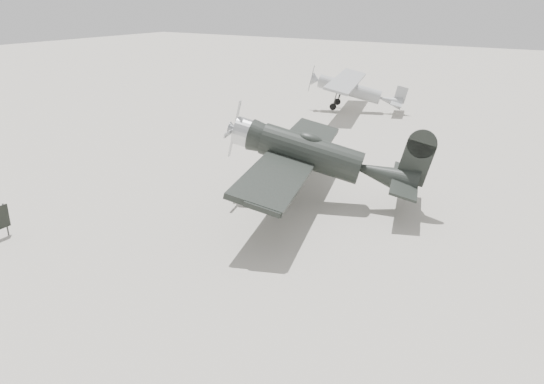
{
  "coord_description": "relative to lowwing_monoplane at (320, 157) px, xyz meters",
  "views": [
    {
      "loc": [
        9.24,
        -13.0,
        8.18
      ],
      "look_at": [
        -0.38,
        2.01,
        1.5
      ],
      "focal_mm": 35.0,
      "sensor_mm": 36.0,
      "label": 1
    }
  ],
  "objects": [
    {
      "name": "highwing_monoplane",
      "position": [
        -6.5,
        17.58,
        -0.2
      ],
      "size": [
        7.12,
        9.91,
        2.82
      ],
      "rotation": [
        0.0,
        0.23,
        0.29
      ],
      "color": "#949699",
      "rests_on": "ground"
    },
    {
      "name": "lowwing_monoplane",
      "position": [
        0.0,
        0.0,
        0.0
      ],
      "size": [
        8.34,
        11.45,
        3.7
      ],
      "rotation": [
        0.0,
        0.24,
        0.3
      ],
      "color": "black",
      "rests_on": "ground"
    },
    {
      "name": "ground",
      "position": [
        0.27,
        -5.48,
        -1.96
      ],
      "size": [
        160.0,
        160.0,
        0.0
      ],
      "primitive_type": "plane",
      "color": "#9C968B",
      "rests_on": "ground"
    }
  ]
}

